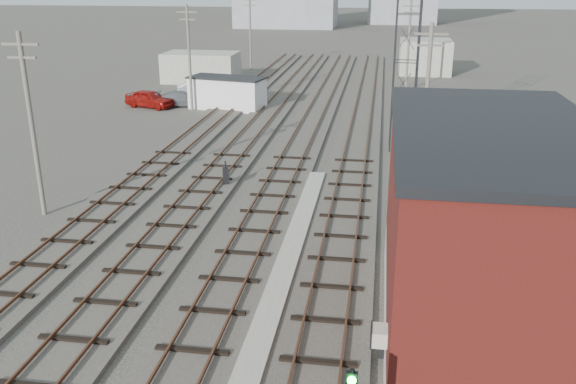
% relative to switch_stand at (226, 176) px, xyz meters
% --- Properties ---
extents(ground, '(320.00, 320.00, 0.00)m').
position_rel_switch_stand_xyz_m(ground, '(4.47, 34.54, -0.68)').
color(ground, '#282621').
rests_on(ground, ground).
extents(track_right, '(3.20, 90.00, 0.39)m').
position_rel_switch_stand_xyz_m(track_right, '(6.97, 13.54, -0.57)').
color(track_right, '#332D28').
rests_on(track_right, ground).
extents(track_mid_right, '(3.20, 90.00, 0.39)m').
position_rel_switch_stand_xyz_m(track_mid_right, '(2.97, 13.54, -0.57)').
color(track_mid_right, '#332D28').
rests_on(track_mid_right, ground).
extents(track_mid_left, '(3.20, 90.00, 0.39)m').
position_rel_switch_stand_xyz_m(track_mid_left, '(-1.03, 13.54, -0.57)').
color(track_mid_left, '#332D28').
rests_on(track_mid_left, ground).
extents(track_left, '(3.20, 90.00, 0.39)m').
position_rel_switch_stand_xyz_m(track_left, '(-5.03, 13.54, -0.57)').
color(track_left, '#332D28').
rests_on(track_left, ground).
extents(platform_curb, '(0.90, 28.00, 0.26)m').
position_rel_switch_stand_xyz_m(platform_curb, '(4.97, -11.46, -0.55)').
color(platform_curb, gray).
rests_on(platform_curb, ground).
extents(brick_building, '(6.54, 12.20, 7.22)m').
position_rel_switch_stand_xyz_m(brick_building, '(11.97, -13.46, 2.95)').
color(brick_building, gray).
rests_on(brick_building, ground).
extents(lattice_tower, '(1.60, 1.60, 15.00)m').
position_rel_switch_stand_xyz_m(lattice_tower, '(9.97, 9.54, 6.82)').
color(lattice_tower, black).
rests_on(lattice_tower, ground).
extents(utility_pole_left_a, '(1.80, 0.24, 9.00)m').
position_rel_switch_stand_xyz_m(utility_pole_left_a, '(-8.03, -5.46, 4.12)').
color(utility_pole_left_a, '#595147').
rests_on(utility_pole_left_a, ground).
extents(utility_pole_left_b, '(1.80, 0.24, 9.00)m').
position_rel_switch_stand_xyz_m(utility_pole_left_b, '(-8.03, 19.54, 4.12)').
color(utility_pole_left_b, '#595147').
rests_on(utility_pole_left_b, ground).
extents(utility_pole_left_c, '(1.80, 0.24, 9.00)m').
position_rel_switch_stand_xyz_m(utility_pole_left_c, '(-8.03, 44.54, 4.12)').
color(utility_pole_left_c, '#595147').
rests_on(utility_pole_left_c, ground).
extents(utility_pole_right_a, '(1.80, 0.24, 9.00)m').
position_rel_switch_stand_xyz_m(utility_pole_right_a, '(10.97, 2.54, 4.12)').
color(utility_pole_right_a, '#595147').
rests_on(utility_pole_right_a, ground).
extents(utility_pole_right_b, '(1.80, 0.24, 9.00)m').
position_rel_switch_stand_xyz_m(utility_pole_right_b, '(10.97, 32.54, 4.12)').
color(utility_pole_right_b, '#595147').
rests_on(utility_pole_right_b, ground).
extents(shed_left, '(8.00, 5.00, 3.20)m').
position_rel_switch_stand_xyz_m(shed_left, '(-11.53, 34.54, 0.92)').
color(shed_left, gray).
rests_on(shed_left, ground).
extents(shed_right, '(6.00, 6.00, 4.00)m').
position_rel_switch_stand_xyz_m(shed_right, '(13.47, 44.54, 1.32)').
color(shed_right, gray).
rests_on(shed_right, ground).
extents(switch_stand, '(0.41, 0.41, 1.43)m').
position_rel_switch_stand_xyz_m(switch_stand, '(0.00, 0.00, 0.00)').
color(switch_stand, black).
rests_on(switch_stand, ground).
extents(site_trailer, '(7.24, 4.29, 2.85)m').
position_rel_switch_stand_xyz_m(site_trailer, '(-5.11, 20.80, 0.76)').
color(site_trailer, white).
rests_on(site_trailer, ground).
extents(car_red, '(5.00, 3.20, 1.59)m').
position_rel_switch_stand_xyz_m(car_red, '(-12.20, 20.24, 0.12)').
color(car_red, maroon).
rests_on(car_red, ground).
extents(car_silver, '(4.61, 2.79, 1.44)m').
position_rel_switch_stand_xyz_m(car_silver, '(-9.41, 26.55, 0.04)').
color(car_silver, '#B0B3B8').
rests_on(car_silver, ground).
extents(car_grey, '(4.94, 2.69, 1.36)m').
position_rel_switch_stand_xyz_m(car_grey, '(-9.51, 21.29, 0.00)').
color(car_grey, slate).
rests_on(car_grey, ground).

